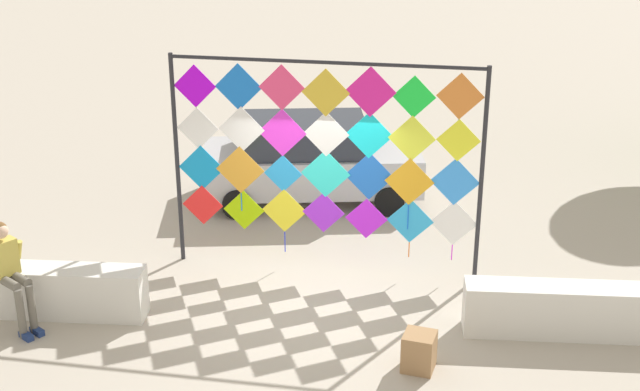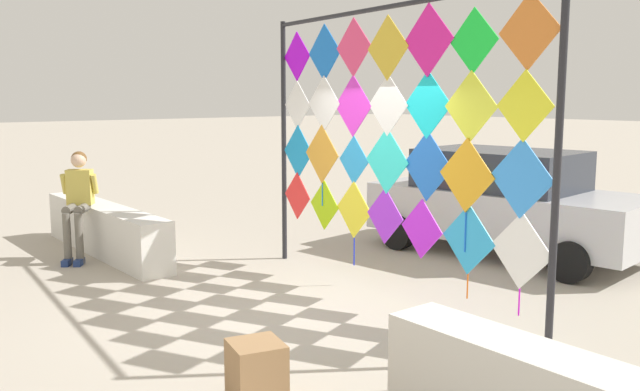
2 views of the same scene
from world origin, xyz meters
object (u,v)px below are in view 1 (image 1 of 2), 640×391
(parked_car, at_px, (309,159))
(cardboard_box_large, at_px, (419,351))
(kite_display_rack, at_px, (326,149))
(seated_vendor, at_px, (10,268))

(parked_car, relative_size, cardboard_box_large, 8.35)
(parked_car, bearing_deg, kite_display_rack, -80.16)
(kite_display_rack, height_order, seated_vendor, kite_display_rack)
(kite_display_rack, distance_m, cardboard_box_large, 3.59)
(kite_display_rack, xyz_separation_m, seated_vendor, (-4.20, -2.16, -1.11))
(kite_display_rack, xyz_separation_m, parked_car, (-0.53, 3.03, -1.25))
(parked_car, height_order, cardboard_box_large, parked_car)
(parked_car, xyz_separation_m, cardboard_box_large, (1.94, -5.79, -0.55))
(parked_car, distance_m, cardboard_box_large, 6.13)
(seated_vendor, height_order, parked_car, seated_vendor)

